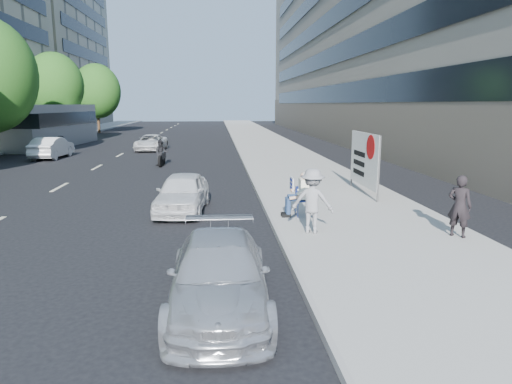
{
  "coord_description": "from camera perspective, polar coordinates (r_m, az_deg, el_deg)",
  "views": [
    {
      "loc": [
        -0.07,
        -10.99,
        3.36
      ],
      "look_at": [
        0.99,
        1.2,
        0.99
      ],
      "focal_mm": 32.0,
      "sensor_mm": 36.0,
      "label": 1
    }
  ],
  "objects": [
    {
      "name": "white_sedan_near",
      "position": [
        14.53,
        -9.19,
        -0.07
      ],
      "size": [
        1.76,
        3.71,
        1.23
      ],
      "primitive_type": "imported",
      "rotation": [
        0.0,
        0.0,
        -0.09
      ],
      "color": "white",
      "rests_on": "ground"
    },
    {
      "name": "parked_sedan",
      "position": [
        7.71,
        -4.64,
        -10.2
      ],
      "size": [
        1.68,
        4.02,
        1.16
      ],
      "primitive_type": "imported",
      "rotation": [
        0.0,
        0.0,
        -0.02
      ],
      "color": "#AAACB1",
      "rests_on": "ground"
    },
    {
      "name": "near_building",
      "position": [
        46.73,
        17.47,
        18.66
      ],
      "size": [
        14.0,
        70.0,
        20.0
      ],
      "primitive_type": "cube",
      "color": "gray",
      "rests_on": "ground"
    },
    {
      "name": "tree_far_d",
      "position": [
        43.22,
        -23.9,
        12.08
      ],
      "size": [
        4.8,
        4.8,
        7.65
      ],
      "color": "#382616",
      "rests_on": "ground"
    },
    {
      "name": "pedestrian_woman",
      "position": [
        12.14,
        24.1,
        -1.61
      ],
      "size": [
        0.66,
        0.65,
        1.53
      ],
      "primitive_type": "imported",
      "rotation": [
        0.0,
        0.0,
        2.37
      ],
      "color": "black",
      "rests_on": "near_sidewalk"
    },
    {
      "name": "motorcycle",
      "position": [
        25.66,
        -11.75,
        4.65
      ],
      "size": [
        0.74,
        2.05,
        1.42
      ],
      "rotation": [
        0.0,
        0.0,
        -0.1
      ],
      "color": "black",
      "rests_on": "ground"
    },
    {
      "name": "tree_far_e",
      "position": [
        56.67,
        -19.3,
        11.81
      ],
      "size": [
        5.4,
        5.4,
        7.89
      ],
      "color": "#382616",
      "rests_on": "ground"
    },
    {
      "name": "jogger",
      "position": [
        11.5,
        7.05,
        -1.12
      ],
      "size": [
        1.2,
        0.92,
        1.64
      ],
      "primitive_type": "imported",
      "rotation": [
        0.0,
        0.0,
        2.81
      ],
      "color": "gray",
      "rests_on": "near_sidewalk"
    },
    {
      "name": "far_bldg_north",
      "position": [
        79.6,
        -28.4,
        17.39
      ],
      "size": [
        22.0,
        28.0,
        28.0
      ],
      "primitive_type": "cube",
      "color": "tan",
      "rests_on": "ground"
    },
    {
      "name": "seated_protester",
      "position": [
        13.2,
        5.43,
        0.06
      ],
      "size": [
        0.83,
        1.11,
        1.31
      ],
      "color": "navy",
      "rests_on": "near_sidewalk"
    },
    {
      "name": "protest_banner",
      "position": [
        16.87,
        13.37,
        4.01
      ],
      "size": [
        0.08,
        3.06,
        2.2
      ],
      "color": "#4C4C4C",
      "rests_on": "near_sidewalk"
    },
    {
      "name": "near_sidewalk",
      "position": [
        31.42,
        2.52,
        4.96
      ],
      "size": [
        5.0,
        120.0,
        0.15
      ],
      "primitive_type": "cube",
      "color": "#A2A097",
      "rests_on": "ground"
    },
    {
      "name": "ground",
      "position": [
        11.49,
        -4.41,
        -6.07
      ],
      "size": [
        160.0,
        160.0,
        0.0
      ],
      "primitive_type": "plane",
      "color": "black",
      "rests_on": "ground"
    },
    {
      "name": "white_sedan_far",
      "position": [
        34.34,
        -12.97,
        6.04
      ],
      "size": [
        2.14,
        4.24,
        1.15
      ],
      "primitive_type": "imported",
      "rotation": [
        0.0,
        0.0,
        -0.05
      ],
      "color": "silver",
      "rests_on": "ground"
    },
    {
      "name": "white_sedan_mid",
      "position": [
        31.33,
        -24.16,
        5.09
      ],
      "size": [
        1.59,
        4.12,
        1.34
      ],
      "primitive_type": "imported",
      "rotation": [
        0.0,
        0.0,
        3.1
      ],
      "color": "silver",
      "rests_on": "ground"
    },
    {
      "name": "bus",
      "position": [
        40.14,
        -23.97,
        7.58
      ],
      "size": [
        3.76,
        12.27,
        3.3
      ],
      "rotation": [
        0.0,
        0.0,
        -0.1
      ],
      "color": "gray",
      "rests_on": "ground"
    }
  ]
}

